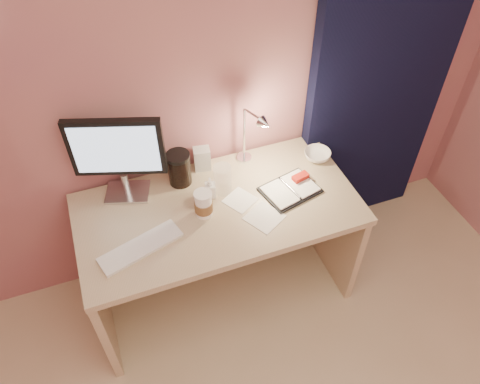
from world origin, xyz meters
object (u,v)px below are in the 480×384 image
object	(u,v)px
desk	(215,225)
desk_lamp	(244,138)
coffee_cup	(204,204)
product_box	(202,159)
clear_cup	(223,179)
bowl	(317,155)
monitor	(118,152)
lotion_bottle	(210,187)
dark_jar	(179,170)
planner	(291,188)
keyboard	(141,247)

from	to	relation	value
desk	desk_lamp	world-z (taller)	desk_lamp
coffee_cup	product_box	bearing A→B (deg)	74.08
clear_cup	bowl	distance (m)	0.57
monitor	lotion_bottle	world-z (taller)	monitor
coffee_cup	desk_lamp	xyz separation A→B (m)	(0.29, 0.23, 0.15)
desk	coffee_cup	bearing A→B (deg)	-130.04
dark_jar	monitor	bearing A→B (deg)	177.99
monitor	bowl	world-z (taller)	monitor
planner	desk_lamp	world-z (taller)	desk_lamp
coffee_cup	desk_lamp	size ratio (longest dim) A/B	0.41
keyboard	lotion_bottle	size ratio (longest dim) A/B	3.34
keyboard	clear_cup	xyz separation A→B (m)	(0.47, 0.22, 0.07)
monitor	product_box	size ratio (longest dim) A/B	3.66
bowl	product_box	distance (m)	0.63
monitor	lotion_bottle	xyz separation A→B (m)	(0.39, -0.16, -0.22)
desk_lamp	desk	bearing A→B (deg)	-169.91
dark_jar	planner	bearing A→B (deg)	-26.56
keyboard	dark_jar	xyz separation A→B (m)	(0.29, 0.36, 0.08)
dark_jar	product_box	xyz separation A→B (m)	(0.14, 0.06, -0.02)
keyboard	coffee_cup	bearing A→B (deg)	-0.24
coffee_cup	keyboard	bearing A→B (deg)	-163.45
keyboard	product_box	world-z (taller)	product_box
keyboard	product_box	bearing A→B (deg)	27.74
bowl	dark_jar	distance (m)	0.76
monitor	planner	world-z (taller)	monitor
planner	bowl	xyz separation A→B (m)	(0.24, 0.17, 0.01)
planner	coffee_cup	distance (m)	0.47
product_box	clear_cup	bearing A→B (deg)	-66.99
bowl	lotion_bottle	bearing A→B (deg)	-174.05
clear_cup	dark_jar	size ratio (longest dim) A/B	0.96
lotion_bottle	desk	bearing A→B (deg)	-53.32
clear_cup	product_box	bearing A→B (deg)	103.31
clear_cup	lotion_bottle	world-z (taller)	clear_cup
planner	clear_cup	distance (m)	0.36
monitor	clear_cup	xyz separation A→B (m)	(0.46, -0.15, -0.20)
desk	coffee_cup	size ratio (longest dim) A/B	9.69
bowl	product_box	world-z (taller)	product_box
keyboard	coffee_cup	world-z (taller)	coffee_cup
monitor	coffee_cup	xyz separation A→B (m)	(0.32, -0.27, -0.21)
planner	coffee_cup	xyz separation A→B (m)	(-0.47, -0.00, 0.06)
clear_cup	lotion_bottle	distance (m)	0.07
planner	desk	bearing A→B (deg)	153.49
keyboard	desk_lamp	size ratio (longest dim) A/B	1.10
desk	desk_lamp	xyz separation A→B (m)	(0.21, 0.13, 0.45)
clear_cup	planner	bearing A→B (deg)	-19.83
desk	desk_lamp	distance (m)	0.51
monitor	lotion_bottle	distance (m)	0.48
keyboard	planner	bearing A→B (deg)	-9.58
lotion_bottle	dark_jar	world-z (taller)	dark_jar
planner	coffee_cup	size ratio (longest dim) A/B	2.20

